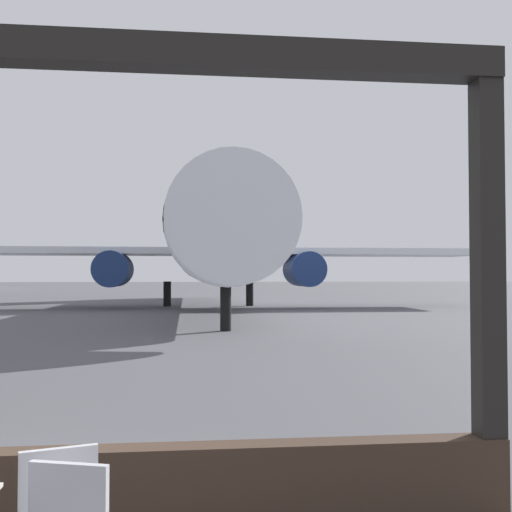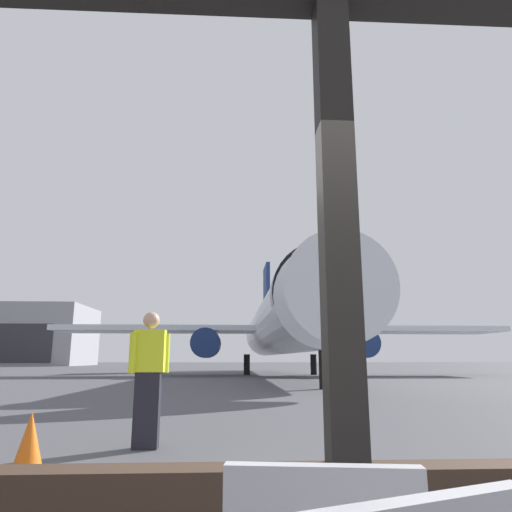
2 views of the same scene
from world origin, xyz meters
The scene contains 6 objects.
ground_plane centered at (0.00, 40.00, 0.00)m, with size 220.00×220.00×0.00m, color #4C4C51.
window_frame centered at (0.00, 0.00, 1.32)m, with size 8.24×0.24×3.61m.
airplane centered at (2.93, 28.67, 3.41)m, with size 30.80×34.08×10.41m.
ground_crew_worker centered at (-1.69, 3.77, 0.90)m, with size 0.49×0.36×1.74m.
traffic_cone centered at (-2.60, 2.42, 0.28)m, with size 0.36×0.36×0.60m.
distant_hangar centered at (-34.82, 79.22, 4.97)m, with size 18.88×15.58×9.94m.
Camera 2 is at (-0.61, -2.56, 1.12)m, focal length 32.38 mm.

